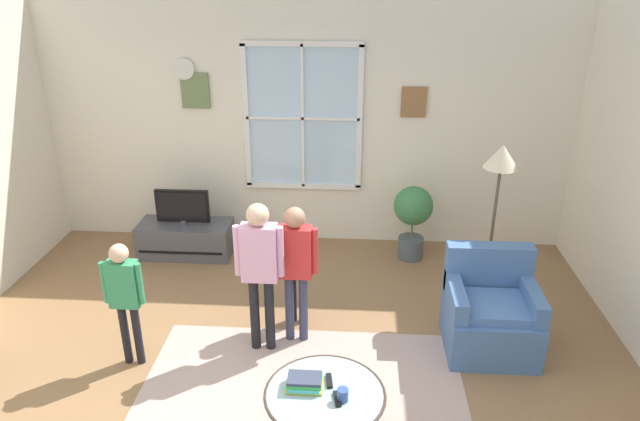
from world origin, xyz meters
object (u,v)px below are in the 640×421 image
(armchair, at_px, (490,314))
(remote_near_books, at_px, (337,399))
(television, at_px, (182,206))
(person_pink_shirt, at_px, (260,261))
(floor_lamp, at_px, (500,173))
(tv_stand, at_px, (186,239))
(cup, at_px, (343,395))
(potted_plant_by_window, at_px, (413,214))
(person_black_shirt, at_px, (298,255))
(person_red_shirt, at_px, (296,260))
(remote_near_cup, at_px, (329,381))
(book_stack, at_px, (305,382))
(coffee_table, at_px, (325,396))
(person_green_shirt, at_px, (124,291))

(armchair, bearing_deg, remote_near_books, -134.52)
(television, xyz_separation_m, person_pink_shirt, (1.18, -1.71, 0.26))
(floor_lamp, bearing_deg, tv_stand, 166.52)
(cup, bearing_deg, armchair, 46.32)
(tv_stand, distance_m, potted_plant_by_window, 2.64)
(cup, xyz_separation_m, potted_plant_by_window, (0.70, 2.94, 0.04))
(television, xyz_separation_m, person_black_shirt, (1.45, -1.27, 0.10))
(cup, height_order, floor_lamp, floor_lamp)
(television, distance_m, person_red_shirt, 2.15)
(potted_plant_by_window, bearing_deg, remote_near_cup, -106.13)
(remote_near_cup, height_order, person_red_shirt, person_red_shirt)
(book_stack, xyz_separation_m, potted_plant_by_window, (0.97, 2.83, 0.05))
(armchair, bearing_deg, person_pink_shirt, -175.10)
(armchair, height_order, floor_lamp, floor_lamp)
(tv_stand, bearing_deg, person_pink_shirt, -55.40)
(potted_plant_by_window, relative_size, floor_lamp, 0.53)
(tv_stand, height_order, armchair, armchair)
(book_stack, relative_size, potted_plant_by_window, 0.29)
(armchair, bearing_deg, television, 154.06)
(coffee_table, height_order, person_green_shirt, person_green_shirt)
(person_green_shirt, distance_m, person_black_shirt, 1.52)
(tv_stand, height_order, coffee_table, coffee_table)
(cup, height_order, person_green_shirt, person_green_shirt)
(coffee_table, distance_m, book_stack, 0.17)
(television, height_order, potted_plant_by_window, potted_plant_by_window)
(coffee_table, xyz_separation_m, person_pink_shirt, (-0.61, 1.08, 0.43))
(potted_plant_by_window, bearing_deg, floor_lamp, -52.39)
(tv_stand, height_order, remote_near_cup, remote_near_cup)
(remote_near_books, relative_size, person_black_shirt, 0.12)
(remote_near_cup, distance_m, potted_plant_by_window, 2.88)
(television, bearing_deg, floor_lamp, -13.44)
(coffee_table, bearing_deg, floor_lamp, 53.26)
(cup, relative_size, person_red_shirt, 0.07)
(remote_near_cup, relative_size, person_pink_shirt, 0.10)
(tv_stand, distance_m, remote_near_books, 3.43)
(person_green_shirt, bearing_deg, floor_lamp, 20.73)
(cup, distance_m, remote_near_books, 0.05)
(cup, distance_m, person_red_shirt, 1.40)
(person_red_shirt, bearing_deg, armchair, 0.83)
(book_stack, distance_m, person_green_shirt, 1.72)
(tv_stand, bearing_deg, person_black_shirt, -41.27)
(person_red_shirt, bearing_deg, floor_lamp, 23.14)
(television, xyz_separation_m, cup, (1.91, -2.85, -0.10))
(person_red_shirt, bearing_deg, tv_stand, 133.06)
(tv_stand, xyz_separation_m, potted_plant_by_window, (2.61, 0.09, 0.35))
(floor_lamp, bearing_deg, potted_plant_by_window, 127.61)
(television, height_order, book_stack, television)
(coffee_table, bearing_deg, person_green_shirt, 154.36)
(remote_near_books, bearing_deg, tv_stand, 123.32)
(armchair, bearing_deg, cup, -133.68)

